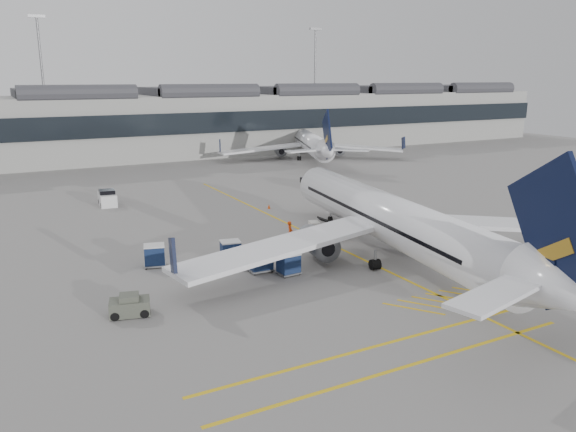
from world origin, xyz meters
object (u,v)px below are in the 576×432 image
ramp_agent_b (283,260)px  ramp_agent_a (290,232)px  baggage_cart_a (231,251)px  belt_loader (324,231)px  pushback_tug (130,306)px  airliner_main (394,221)px

ramp_agent_b → ramp_agent_a: bearing=-125.5°
baggage_cart_a → ramp_agent_a: size_ratio=0.92×
belt_loader → pushback_tug: size_ratio=1.69×
airliner_main → ramp_agent_a: bearing=132.8°
belt_loader → airliner_main: bearing=-65.3°
baggage_cart_a → pushback_tug: size_ratio=0.69×
ramp_agent_b → belt_loader: bearing=-141.9°
airliner_main → pushback_tug: airliner_main is taller
belt_loader → baggage_cart_a: (-10.42, -2.84, 0.39)m
belt_loader → pushback_tug: (-19.82, -9.48, 0.08)m
airliner_main → belt_loader: 8.79m
baggage_cart_a → belt_loader: bearing=25.6°
ramp_agent_a → pushback_tug: ramp_agent_a is taller
ramp_agent_a → ramp_agent_b: 7.42m
ramp_agent_b → pushback_tug: bearing=8.9°
ramp_agent_a → airliner_main: bearing=-112.9°
baggage_cart_a → ramp_agent_b: bearing=-47.3°
baggage_cart_a → airliner_main: bearing=-14.6°
belt_loader → pushback_tug: bearing=-138.7°
pushback_tug → baggage_cart_a: bearing=49.2°
airliner_main → baggage_cart_a: airliner_main is taller
baggage_cart_a → ramp_agent_b: 4.81m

